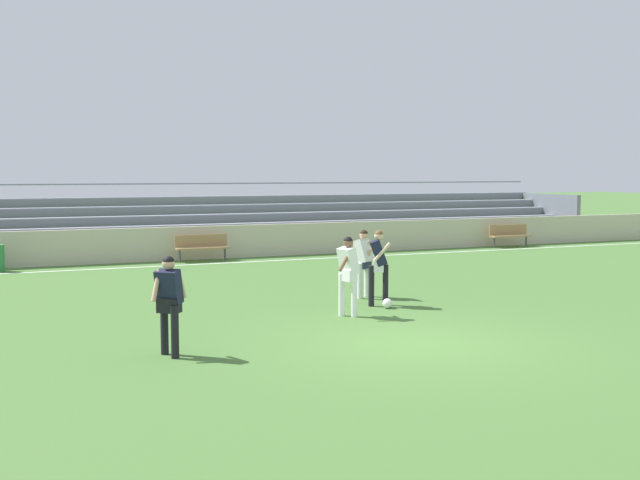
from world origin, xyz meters
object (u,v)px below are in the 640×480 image
object	(u,v)px
bleacher_stand	(275,220)
player_dark_deep_cover	(169,297)
player_white_trailing_run	(348,269)
player_white_overlapping	(364,257)
player_dark_wide_left	(379,261)
bench_near_bin	(202,245)
soccer_ball	(387,303)
bench_far_left	(509,233)

from	to	relation	value
bleacher_stand	player_dark_deep_cover	world-z (taller)	bleacher_stand
player_white_trailing_run	player_white_overlapping	distance (m)	2.45
player_dark_wide_left	player_white_trailing_run	bearing A→B (deg)	-142.75
bench_near_bin	soccer_ball	world-z (taller)	bench_near_bin
bench_far_left	player_dark_wide_left	distance (m)	15.03
player_white_overlapping	soccer_ball	bearing A→B (deg)	-96.25
player_white_trailing_run	player_dark_wide_left	xyz separation A→B (m)	(1.19, 0.90, 0.02)
player_dark_deep_cover	player_dark_wide_left	bearing A→B (deg)	28.56
player_dark_wide_left	soccer_ball	size ratio (longest dim) A/B	7.76
bleacher_stand	bench_near_bin	size ratio (longest dim) A/B	15.20
player_white_trailing_run	player_dark_deep_cover	xyz separation A→B (m)	(-4.16, -2.01, -0.02)
player_white_overlapping	bench_near_bin	bearing A→B (deg)	100.58
bleacher_stand	soccer_ball	bearing A→B (deg)	-99.75
player_dark_wide_left	player_white_overlapping	xyz separation A→B (m)	(0.19, 1.13, -0.05)
player_dark_deep_cover	player_white_overlapping	bearing A→B (deg)	36.14
bench_far_left	player_white_overlapping	xyz separation A→B (m)	(-10.97, -8.92, 0.42)
player_white_trailing_run	player_dark_wide_left	bearing A→B (deg)	37.25
player_dark_deep_cover	bleacher_stand	bearing A→B (deg)	64.81
bleacher_stand	player_white_trailing_run	size ratio (longest dim) A/B	16.34
bleacher_stand	bench_far_left	distance (m)	9.45
bench_far_left	player_white_trailing_run	size ratio (longest dim) A/B	1.08
bleacher_stand	player_dark_deep_cover	xyz separation A→B (m)	(-7.78, -16.54, -0.10)
soccer_ball	player_dark_deep_cover	bearing A→B (deg)	-154.85
bench_near_bin	player_dark_deep_cover	world-z (taller)	player_dark_deep_cover
bench_near_bin	player_dark_deep_cover	bearing A→B (deg)	-106.62
bench_far_left	soccer_ball	world-z (taller)	bench_far_left
bleacher_stand	player_dark_wide_left	size ratio (longest dim) A/B	16.02
bench_near_bin	bench_far_left	size ratio (longest dim) A/B	1.00
bleacher_stand	bench_near_bin	world-z (taller)	bleacher_stand
bench_near_bin	player_white_trailing_run	bearing A→B (deg)	-88.47
player_white_trailing_run	player_white_overlapping	world-z (taller)	player_white_trailing_run
player_dark_wide_left	soccer_ball	bearing A→B (deg)	-86.94
bleacher_stand	soccer_ball	distance (m)	14.25
bleacher_stand	player_white_trailing_run	distance (m)	14.97
player_dark_wide_left	player_dark_deep_cover	world-z (taller)	player_dark_wide_left
soccer_ball	player_dark_wide_left	bearing A→B (deg)	93.06
player_dark_deep_cover	soccer_ball	distance (m)	6.00
bench_near_bin	player_white_trailing_run	xyz separation A→B (m)	(0.29, -10.96, 0.45)
bleacher_stand	bench_far_left	xyz separation A→B (m)	(8.73, -3.57, -0.54)
bleacher_stand	bench_near_bin	xyz separation A→B (m)	(-3.91, -3.57, -0.54)
bleacher_stand	bench_far_left	world-z (taller)	bleacher_stand
bench_far_left	player_dark_deep_cover	xyz separation A→B (m)	(-16.51, -12.97, 0.44)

